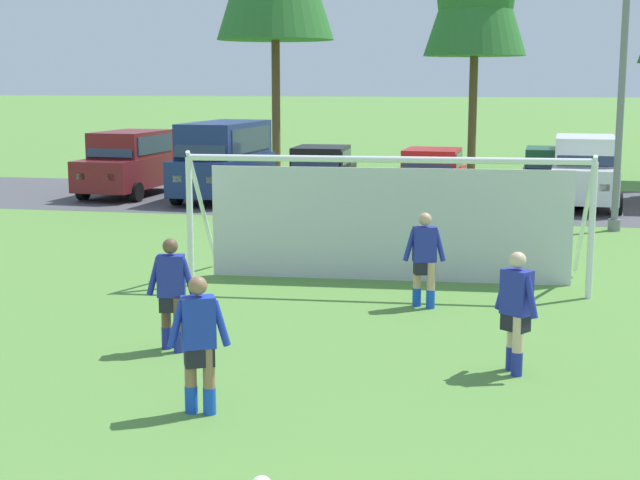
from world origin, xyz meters
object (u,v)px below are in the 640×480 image
object	(u,v)px
parked_car_slot_center_right	(552,175)
street_lamp	(630,74)
player_winger_left	(199,345)
parked_car_slot_right	(584,171)
parked_car_slot_far_left	(130,163)
soccer_goal	(388,216)
parked_car_slot_left	(224,159)
parked_car_slot_center	(431,176)
parked_car_slot_center_left	(320,173)
player_defender_far	(424,260)
player_midfield_center	(516,313)
player_striker_near	(172,295)

from	to	relation	value
parked_car_slot_center_right	street_lamp	size ratio (longest dim) A/B	0.55
player_winger_left	parked_car_slot_right	size ratio (longest dim) A/B	0.35
parked_car_slot_far_left	soccer_goal	bearing A→B (deg)	-48.90
parked_car_slot_left	parked_car_slot_right	world-z (taller)	parked_car_slot_left
parked_car_slot_center	parked_car_slot_right	size ratio (longest dim) A/B	0.91
soccer_goal	parked_car_slot_far_left	world-z (taller)	soccer_goal
soccer_goal	parked_car_slot_left	xyz separation A→B (m)	(-6.80, 11.29, 0.05)
parked_car_slot_center_left	parked_car_slot_center	xyz separation A→B (m)	(3.63, -0.37, 0.00)
player_defender_far	parked_car_slot_center	world-z (taller)	parked_car_slot_center
soccer_goal	parked_car_slot_left	world-z (taller)	soccer_goal
player_defender_far	parked_car_slot_far_left	xyz separation A→B (m)	(-11.12, 13.56, 0.29)
soccer_goal	parked_car_slot_center_right	bearing A→B (deg)	74.39
player_midfield_center	parked_car_slot_center_right	world-z (taller)	parked_car_slot_center_right
player_midfield_center	player_defender_far	distance (m)	3.68
soccer_goal	player_midfield_center	bearing A→B (deg)	-65.27
player_midfield_center	player_winger_left	xyz separation A→B (m)	(-3.60, -2.29, 0.00)
player_defender_far	player_striker_near	bearing A→B (deg)	-135.19
player_defender_far	parked_car_slot_center_right	bearing A→B (deg)	79.48
parked_car_slot_center_left	parked_car_slot_right	distance (m)	8.28
player_winger_left	parked_car_slot_left	xyz separation A→B (m)	(-5.58, 18.75, 0.52)
parked_car_slot_center	parked_car_slot_center_right	distance (m)	3.93
street_lamp	parked_car_slot_left	bearing A→B (deg)	161.68
parked_car_slot_far_left	parked_car_slot_right	world-z (taller)	same
parked_car_slot_center_left	parked_car_slot_center	distance (m)	3.65
player_defender_far	parked_car_slot_right	size ratio (longest dim) A/B	0.35
parked_car_slot_far_left	parked_car_slot_center	bearing A→B (deg)	-0.42
parked_car_slot_left	parked_car_slot_center_right	size ratio (longest dim) A/B	1.15
player_striker_near	street_lamp	distance (m)	14.91
player_winger_left	parked_car_slot_right	distance (m)	20.16
parked_car_slot_center_left	parked_car_slot_center_right	bearing A→B (deg)	6.56
player_winger_left	parked_car_slot_right	bearing A→B (deg)	73.48
parked_car_slot_center_left	parked_car_slot_center_right	xyz separation A→B (m)	(7.37, 0.85, 0.00)
parked_car_slot_center_left	parked_car_slot_right	xyz separation A→B (m)	(8.28, -0.17, 0.24)
player_winger_left	parked_car_slot_center	bearing A→B (deg)	86.74
parked_car_slot_far_left	player_striker_near	bearing A→B (deg)	-65.14
parked_car_slot_center_right	player_striker_near	bearing A→B (deg)	-108.56
player_winger_left	parked_car_slot_left	distance (m)	19.57
parked_car_slot_far_left	parked_car_slot_right	distance (m)	14.76
parked_car_slot_right	player_midfield_center	bearing A→B (deg)	-97.13
player_striker_near	player_winger_left	xyz separation A→B (m)	(1.22, -2.35, 0.00)
player_winger_left	parked_car_slot_center_left	distance (m)	19.67
parked_car_slot_left	parked_car_slot_center_left	size ratio (longest dim) A/B	1.16
parked_car_slot_far_left	player_midfield_center	bearing A→B (deg)	-53.26
player_defender_far	player_winger_left	xyz separation A→B (m)	(-2.09, -5.64, 0.00)
player_midfield_center	player_defender_far	bearing A→B (deg)	114.24
parked_car_slot_far_left	parked_car_slot_center	xyz separation A→B (m)	(10.12, -0.07, -0.24)
soccer_goal	player_midfield_center	size ratio (longest dim) A/B	4.59
soccer_goal	player_winger_left	size ratio (longest dim) A/B	4.59
player_striker_near	player_defender_far	bearing A→B (deg)	44.81
parked_car_slot_left	parked_car_slot_right	xyz separation A→B (m)	(11.32, 0.58, -0.23)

